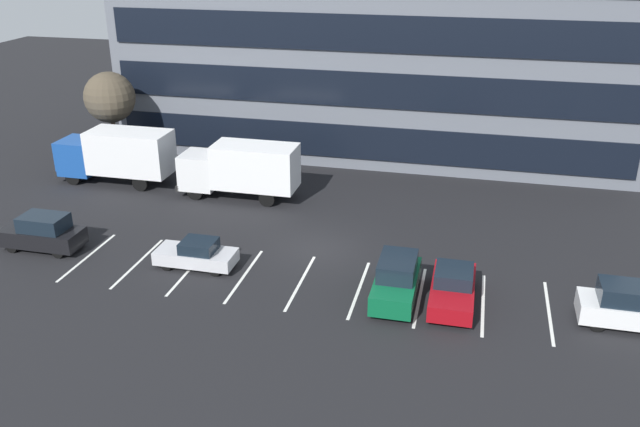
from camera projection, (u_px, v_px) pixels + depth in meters
ground_plane at (319, 248)px, 34.74m from camera, size 120.00×120.00×0.00m
office_building at (378, 25)px, 47.19m from camera, size 36.26×11.14×18.00m
lot_markings at (301, 282)px, 31.45m from camera, size 22.54×5.40×0.01m
box_truck_white at (241, 168)px, 40.54m from camera, size 7.34×2.43×3.40m
box_truck_blue at (117, 153)px, 42.89m from camera, size 7.58×2.51×3.52m
suv_forest at (396, 280)px, 29.72m from camera, size 1.83×4.31×1.95m
sedan_maroon at (453, 288)px, 29.46m from camera, size 1.87×4.48×1.60m
suv_black at (43, 233)px, 34.36m from camera, size 4.17×1.77×1.88m
sedan_silver at (197, 254)px, 32.66m from camera, size 3.93×1.65×1.41m
suv_white at (630, 306)px, 27.72m from camera, size 4.17×1.77×1.89m
bare_tree at (110, 98)px, 45.29m from camera, size 3.44×3.44×6.45m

